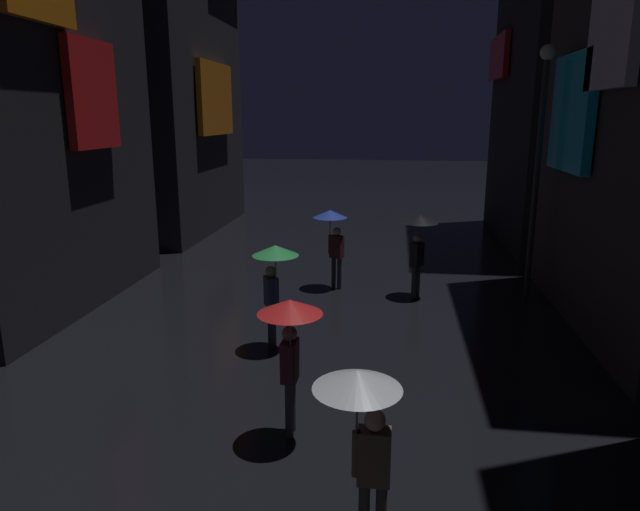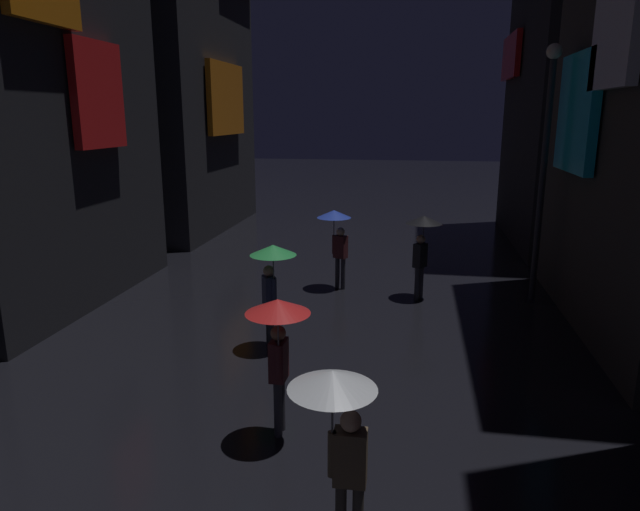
% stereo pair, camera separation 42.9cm
% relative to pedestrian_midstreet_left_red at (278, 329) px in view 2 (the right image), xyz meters
% --- Properties ---
extents(pedestrian_midstreet_left_red, '(0.90, 0.90, 2.12)m').
position_rel_pedestrian_midstreet_left_red_xyz_m(pedestrian_midstreet_left_red, '(0.00, 0.00, 0.00)').
color(pedestrian_midstreet_left_red, '#2D2D38').
rests_on(pedestrian_midstreet_left_red, ground).
extents(pedestrian_midstreet_centre_black, '(0.90, 0.90, 2.12)m').
position_rel_pedestrian_midstreet_left_red_xyz_m(pedestrian_midstreet_centre_black, '(2.01, 6.89, 0.00)').
color(pedestrian_midstreet_centre_black, '#2D2D38').
rests_on(pedestrian_midstreet_centre_black, ground).
extents(pedestrian_foreground_left_green, '(0.90, 0.90, 2.12)m').
position_rel_pedestrian_midstreet_left_red_xyz_m(pedestrian_foreground_left_green, '(-0.90, 3.20, 0.00)').
color(pedestrian_foreground_left_green, '#2D2D38').
rests_on(pedestrian_foreground_left_green, ground).
extents(pedestrian_near_crossing_clear, '(0.90, 0.90, 2.12)m').
position_rel_pedestrian_midstreet_left_red_xyz_m(pedestrian_near_crossing_clear, '(1.12, -2.10, 0.00)').
color(pedestrian_near_crossing_clear, '#38332D').
rests_on(pedestrian_near_crossing_clear, ground).
extents(pedestrian_far_right_blue, '(0.90, 0.90, 2.12)m').
position_rel_pedestrian_midstreet_left_red_xyz_m(pedestrian_far_right_blue, '(-0.23, 7.40, 0.00)').
color(pedestrian_far_right_blue, '#2D2D38').
rests_on(pedestrian_far_right_blue, ground).
extents(streetlamp_right_far, '(0.36, 0.36, 6.14)m').
position_rel_pedestrian_midstreet_left_red_xyz_m(streetlamp_right_far, '(4.82, 7.34, 2.12)').
color(streetlamp_right_far, '#2D2D33').
rests_on(streetlamp_right_far, ground).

